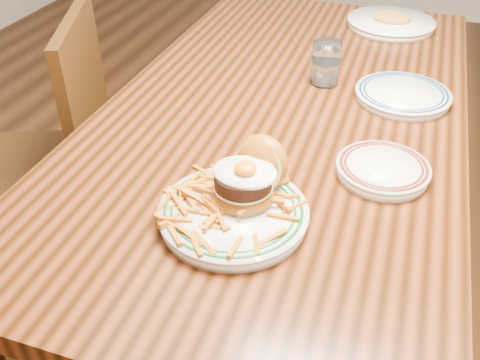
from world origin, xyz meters
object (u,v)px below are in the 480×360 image
(chair_left, at_px, (56,157))
(main_plate, at_px, (238,200))
(side_plate, at_px, (383,169))
(table, at_px, (284,134))

(chair_left, height_order, main_plate, chair_left)
(chair_left, relative_size, side_plate, 4.90)
(main_plate, relative_size, side_plate, 1.54)
(side_plate, bearing_deg, chair_left, 151.12)
(table, distance_m, chair_left, 0.71)
(main_plate, bearing_deg, chair_left, 165.19)
(chair_left, bearing_deg, side_plate, -31.79)
(main_plate, height_order, side_plate, main_plate)
(chair_left, height_order, side_plate, chair_left)
(table, xyz_separation_m, chair_left, (-0.68, -0.06, -0.18))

